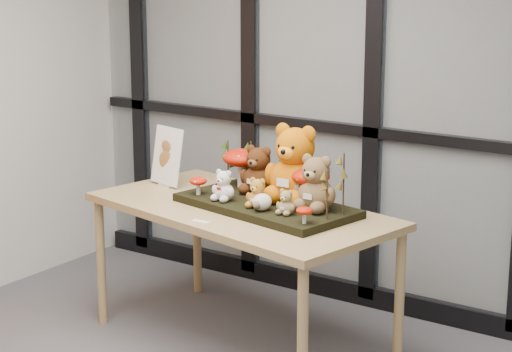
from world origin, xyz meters
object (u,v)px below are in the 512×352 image
Objects in this scene: mushroom_back_left at (242,166)px; sign_holder at (167,158)px; bear_brown_medium at (259,167)px; display_table at (241,219)px; bear_white_bow at (224,184)px; bear_beige_small at (286,201)px; bear_tan_back at (316,180)px; plush_cream_hedgehog at (262,201)px; bear_pooh_yellow at (295,159)px; diorama_tray at (266,206)px; mushroom_front_left at (198,185)px; bear_small_yellow at (258,191)px; mushroom_back_right at (310,185)px; mushroom_front_right at (304,214)px.

sign_holder is at bearing -169.50° from mushroom_back_left.
display_table is at bearing -78.66° from bear_brown_medium.
bear_brown_medium reaches higher than mushroom_back_left.
bear_white_bow is 1.30× the size of bear_beige_small.
bear_tan_back is 0.92× the size of sign_holder.
display_table is at bearing 0.12° from sign_holder.
sign_holder is at bearing 174.04° from plush_cream_hedgehog.
bear_tan_back is (0.17, -0.07, -0.07)m from bear_pooh_yellow.
sign_holder reaches higher than diorama_tray.
sign_holder is at bearing 153.44° from mushroom_front_left.
display_table is 10.43× the size of bear_small_yellow.
mushroom_back_left is 0.52m from mushroom_back_right.
mushroom_back_left is at bearing 157.73° from bear_beige_small.
bear_tan_back is 2.91× the size of mushroom_front_left.
bear_tan_back is 2.23× the size of bear_beige_small.
bear_beige_small is at bearing 151.59° from mushroom_front_right.
mushroom_back_left is 0.46m from sign_holder.
mushroom_front_right is at bearing -32.05° from mushroom_back_left.
bear_beige_small is 0.98m from sign_holder.
bear_beige_small is 0.14m from plush_cream_hedgehog.
mushroom_back_left is at bearing 177.91° from bear_pooh_yellow.
bear_beige_small is at bearing -22.62° from diorama_tray.
bear_tan_back reaches higher than bear_small_yellow.
bear_pooh_yellow is (0.25, 0.13, 0.33)m from display_table.
bear_white_bow reaches higher than mushroom_front_left.
mushroom_front_left reaches higher than diorama_tray.
bear_pooh_yellow is at bearing 19.38° from mushroom_front_left.
display_table is 19.64× the size of mushroom_front_right.
mushroom_front_left is 0.41m from sign_holder.
plush_cream_hedgehog reaches higher than mushroom_front_right.
diorama_tray is at bearing 26.57° from display_table.
mushroom_back_right is 0.62m from mushroom_front_left.
bear_brown_medium reaches higher than bear_beige_small.
bear_white_bow is 0.77× the size of mushroom_back_left.
bear_pooh_yellow is 1.33× the size of sign_holder.
mushroom_back_left is (-0.31, 0.30, 0.03)m from bear_small_yellow.
bear_brown_medium is 0.85× the size of sign_holder.
display_table is at bearing 54.64° from bear_white_bow.
bear_brown_medium is 0.16m from mushroom_back_left.
mushroom_back_left reaches higher than display_table.
display_table is 3.97× the size of bear_pooh_yellow.
mushroom_front_right is at bearing -24.14° from bear_brown_medium.
mushroom_front_right reaches higher than diorama_tray.
display_table is 0.30m from mushroom_front_left.
bear_pooh_yellow reaches higher than display_table.
mushroom_back_left is at bearing 70.69° from mushroom_front_left.
mushroom_back_left is at bearing 146.95° from bear_small_yellow.
bear_pooh_yellow is 2.48× the size of bear_white_bow.
bear_white_bow reaches higher than diorama_tray.
sign_holder is (-0.96, 0.04, 0.01)m from mushroom_back_right.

